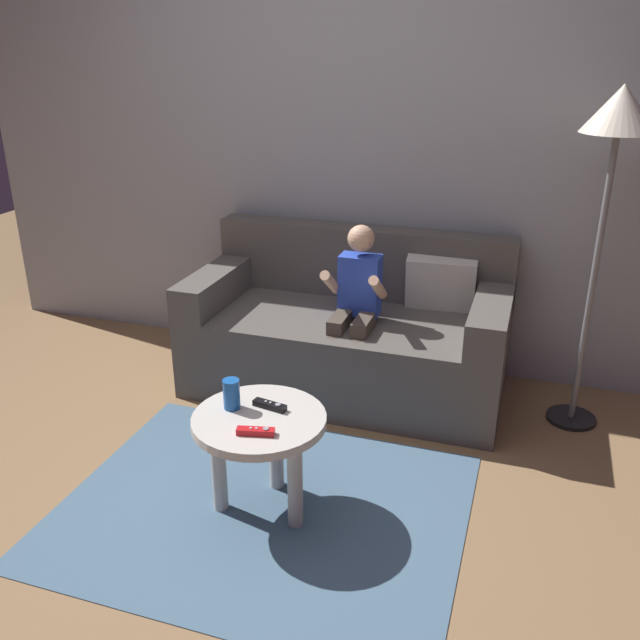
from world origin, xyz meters
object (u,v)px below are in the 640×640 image
(game_remote_black_near_edge, at_px, (270,405))
(soda_can, at_px, (232,394))
(couch, at_px, (350,334))
(coffee_table, at_px, (260,434))
(game_remote_red_center, at_px, (256,431))
(floor_lamp, at_px, (616,137))
(person_seated_on_couch, at_px, (355,305))

(game_remote_black_near_edge, xyz_separation_m, soda_can, (-0.14, -0.04, 0.05))
(couch, xyz_separation_m, soda_can, (-0.16, -1.14, 0.20))
(couch, bearing_deg, coffee_table, -91.72)
(couch, height_order, game_remote_red_center, couch)
(couch, xyz_separation_m, game_remote_black_near_edge, (-0.02, -1.09, 0.15))
(soda_can, bearing_deg, game_remote_black_near_edge, 17.14)
(game_remote_black_near_edge, relative_size, floor_lamp, 0.09)
(coffee_table, bearing_deg, game_remote_black_near_edge, 75.93)
(person_seated_on_couch, xyz_separation_m, floor_lamp, (1.10, 0.15, 0.85))
(couch, height_order, soda_can, couch)
(coffee_table, xyz_separation_m, soda_can, (-0.13, 0.02, 0.15))
(couch, distance_m, game_remote_red_center, 1.30)
(game_remote_black_near_edge, distance_m, floor_lamp, 1.85)
(coffee_table, distance_m, game_remote_black_near_edge, 0.12)
(game_remote_black_near_edge, height_order, soda_can, soda_can)
(couch, bearing_deg, game_remote_black_near_edge, -90.98)
(couch, distance_m, coffee_table, 1.16)
(floor_lamp, bearing_deg, game_remote_black_near_edge, -138.04)
(person_seated_on_couch, distance_m, soda_can, 0.99)
(coffee_table, height_order, floor_lamp, floor_lamp)
(game_remote_black_near_edge, bearing_deg, coffee_table, -104.07)
(soda_can, relative_size, floor_lamp, 0.08)
(game_remote_red_center, height_order, soda_can, soda_can)
(couch, height_order, game_remote_black_near_edge, couch)
(person_seated_on_couch, relative_size, floor_lamp, 0.58)
(coffee_table, xyz_separation_m, game_remote_red_center, (0.04, -0.13, 0.10))
(soda_can, height_order, floor_lamp, floor_lamp)
(game_remote_red_center, distance_m, floor_lamp, 1.96)
(couch, distance_m, game_remote_black_near_edge, 1.10)
(person_seated_on_couch, distance_m, coffee_table, 1.01)
(floor_lamp, bearing_deg, couch, 178.72)
(person_seated_on_couch, distance_m, game_remote_red_center, 1.12)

